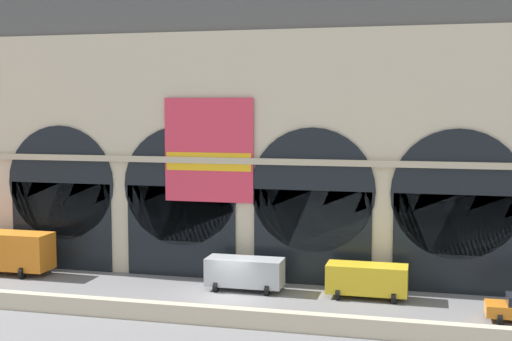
{
  "coord_description": "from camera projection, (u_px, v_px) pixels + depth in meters",
  "views": [
    {
      "loc": [
        12.47,
        -41.79,
        12.4
      ],
      "look_at": [
        0.8,
        5.0,
        7.93
      ],
      "focal_mm": 48.32,
      "sensor_mm": 36.0,
      "label": 1
    }
  ],
  "objects": [
    {
      "name": "ground_plane",
      "position": [
        225.0,
        299.0,
        44.52
      ],
      "size": [
        200.0,
        200.0,
        0.0
      ],
      "primitive_type": "plane",
      "color": "slate"
    },
    {
      "name": "quay_parapet_wall",
      "position": [
        199.0,
        314.0,
        39.45
      ],
      "size": [
        90.0,
        0.7,
        1.06
      ],
      "primitive_type": "cube",
      "color": "beige",
      "rests_on": "ground"
    },
    {
      "name": "van_center",
      "position": [
        245.0,
        272.0,
        46.55
      ],
      "size": [
        5.2,
        2.48,
        2.2
      ],
      "color": "#ADB2B7",
      "rests_on": "ground"
    },
    {
      "name": "station_building",
      "position": [
        253.0,
        134.0,
        50.49
      ],
      "size": [
        50.21,
        4.81,
        21.54
      ],
      "color": "beige",
      "rests_on": "ground"
    },
    {
      "name": "van_mideast",
      "position": [
        367.0,
        279.0,
        44.66
      ],
      "size": [
        5.2,
        2.48,
        2.2
      ],
      "color": "gold",
      "rests_on": "ground"
    },
    {
      "name": "box_truck_west",
      "position": [
        4.0,
        251.0,
        51.2
      ],
      "size": [
        7.5,
        2.91,
        3.12
      ],
      "color": "red",
      "rests_on": "ground"
    }
  ]
}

